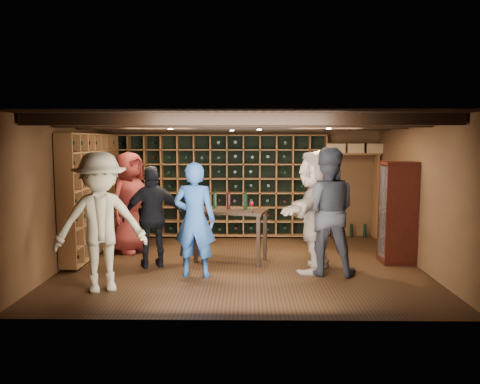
{
  "coord_description": "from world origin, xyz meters",
  "views": [
    {
      "loc": [
        0.08,
        -7.89,
        2.14
      ],
      "look_at": [
        -0.03,
        0.2,
        1.25
      ],
      "focal_mm": 35.0,
      "sensor_mm": 36.0,
      "label": 1
    }
  ],
  "objects_px": {
    "man_blue_shirt": "(195,220)",
    "guest_red_floral": "(129,203)",
    "tasting_table": "(230,216)",
    "guest_khaki": "(101,222)",
    "man_grey_suit": "(326,211)",
    "guest_woman_black": "(153,217)",
    "display_cabinet": "(397,214)",
    "guest_beige": "(315,211)"
  },
  "relations": [
    {
      "from": "guest_khaki",
      "to": "guest_beige",
      "type": "bearing_deg",
      "value": -2.48
    },
    {
      "from": "guest_red_floral",
      "to": "tasting_table",
      "type": "bearing_deg",
      "value": -80.79
    },
    {
      "from": "guest_woman_black",
      "to": "guest_red_floral",
      "type": "bearing_deg",
      "value": -75.87
    },
    {
      "from": "display_cabinet",
      "to": "man_blue_shirt",
      "type": "distance_m",
      "value": 3.56
    },
    {
      "from": "guest_woman_black",
      "to": "tasting_table",
      "type": "bearing_deg",
      "value": 177.6
    },
    {
      "from": "man_blue_shirt",
      "to": "tasting_table",
      "type": "xyz_separation_m",
      "value": [
        0.53,
        0.92,
        -0.09
      ]
    },
    {
      "from": "man_blue_shirt",
      "to": "man_grey_suit",
      "type": "bearing_deg",
      "value": -168.96
    },
    {
      "from": "man_blue_shirt",
      "to": "guest_red_floral",
      "type": "xyz_separation_m",
      "value": [
        -1.42,
        1.58,
        0.06
      ]
    },
    {
      "from": "display_cabinet",
      "to": "guest_red_floral",
      "type": "distance_m",
      "value": 4.92
    },
    {
      "from": "guest_woman_black",
      "to": "guest_beige",
      "type": "xyz_separation_m",
      "value": [
        2.7,
        -0.18,
        0.13
      ]
    },
    {
      "from": "display_cabinet",
      "to": "man_grey_suit",
      "type": "relative_size",
      "value": 0.86
    },
    {
      "from": "man_grey_suit",
      "to": "tasting_table",
      "type": "relative_size",
      "value": 1.51
    },
    {
      "from": "display_cabinet",
      "to": "man_grey_suit",
      "type": "xyz_separation_m",
      "value": [
        -1.36,
        -0.71,
        0.16
      ]
    },
    {
      "from": "man_grey_suit",
      "to": "guest_woman_black",
      "type": "bearing_deg",
      "value": -0.08
    },
    {
      "from": "display_cabinet",
      "to": "guest_red_floral",
      "type": "relative_size",
      "value": 0.91
    },
    {
      "from": "man_grey_suit",
      "to": "display_cabinet",
      "type": "bearing_deg",
      "value": -145.12
    },
    {
      "from": "man_blue_shirt",
      "to": "guest_red_floral",
      "type": "distance_m",
      "value": 2.12
    },
    {
      "from": "guest_khaki",
      "to": "man_blue_shirt",
      "type": "bearing_deg",
      "value": 8.82
    },
    {
      "from": "guest_khaki",
      "to": "man_grey_suit",
      "type": "bearing_deg",
      "value": -6.33
    },
    {
      "from": "guest_red_floral",
      "to": "guest_khaki",
      "type": "xyz_separation_m",
      "value": [
        0.17,
        -2.31,
        0.03
      ]
    },
    {
      "from": "guest_beige",
      "to": "man_blue_shirt",
      "type": "bearing_deg",
      "value": -55.13
    },
    {
      "from": "display_cabinet",
      "to": "man_blue_shirt",
      "type": "xyz_separation_m",
      "value": [
        -3.45,
        -0.88,
        0.05
      ]
    },
    {
      "from": "guest_woman_black",
      "to": "tasting_table",
      "type": "relative_size",
      "value": 1.28
    },
    {
      "from": "man_blue_shirt",
      "to": "guest_red_floral",
      "type": "relative_size",
      "value": 0.94
    },
    {
      "from": "display_cabinet",
      "to": "tasting_table",
      "type": "relative_size",
      "value": 1.3
    },
    {
      "from": "guest_khaki",
      "to": "guest_beige",
      "type": "distance_m",
      "value": 3.37
    },
    {
      "from": "guest_red_floral",
      "to": "guest_khaki",
      "type": "relative_size",
      "value": 0.97
    },
    {
      "from": "display_cabinet",
      "to": "man_blue_shirt",
      "type": "relative_size",
      "value": 0.97
    },
    {
      "from": "man_grey_suit",
      "to": "guest_khaki",
      "type": "bearing_deg",
      "value": 22.6
    },
    {
      "from": "man_blue_shirt",
      "to": "tasting_table",
      "type": "height_order",
      "value": "man_blue_shirt"
    },
    {
      "from": "tasting_table",
      "to": "man_blue_shirt",
      "type": "bearing_deg",
      "value": -105.29
    },
    {
      "from": "man_blue_shirt",
      "to": "guest_khaki",
      "type": "height_order",
      "value": "guest_khaki"
    },
    {
      "from": "display_cabinet",
      "to": "man_grey_suit",
      "type": "bearing_deg",
      "value": -152.6
    },
    {
      "from": "display_cabinet",
      "to": "guest_woman_black",
      "type": "height_order",
      "value": "display_cabinet"
    },
    {
      "from": "guest_woman_black",
      "to": "guest_khaki",
      "type": "height_order",
      "value": "guest_khaki"
    },
    {
      "from": "guest_khaki",
      "to": "tasting_table",
      "type": "distance_m",
      "value": 2.43
    },
    {
      "from": "display_cabinet",
      "to": "tasting_table",
      "type": "height_order",
      "value": "display_cabinet"
    },
    {
      "from": "display_cabinet",
      "to": "guest_red_floral",
      "type": "height_order",
      "value": "guest_red_floral"
    },
    {
      "from": "man_grey_suit",
      "to": "tasting_table",
      "type": "bearing_deg",
      "value": -18.18
    },
    {
      "from": "tasting_table",
      "to": "guest_khaki",
      "type": "bearing_deg",
      "value": -122.52
    },
    {
      "from": "guest_khaki",
      "to": "guest_woman_black",
      "type": "bearing_deg",
      "value": 47.84
    },
    {
      "from": "man_grey_suit",
      "to": "guest_red_floral",
      "type": "relative_size",
      "value": 1.06
    }
  ]
}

